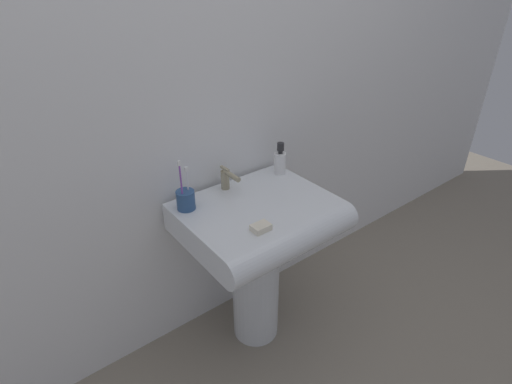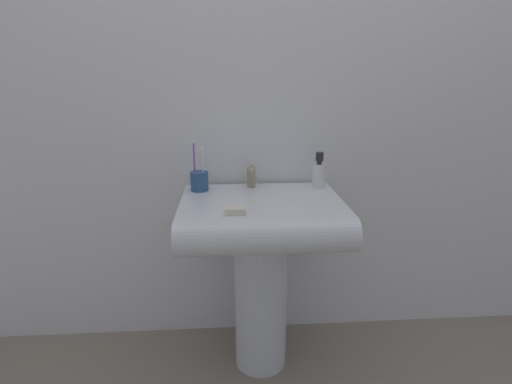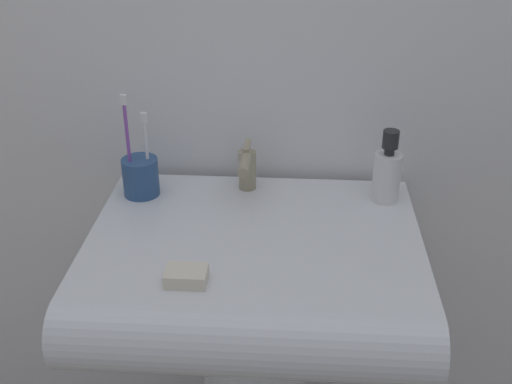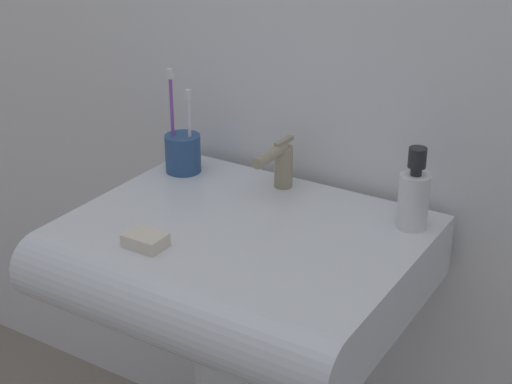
# 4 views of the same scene
# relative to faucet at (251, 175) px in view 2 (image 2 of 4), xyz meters

# --- Properties ---
(ground_plane) EXTENTS (6.00, 6.00, 0.00)m
(ground_plane) POSITION_rel_faucet_xyz_m (0.03, -0.16, -0.80)
(ground_plane) COLOR gray
(ground_plane) RESTS_ON ground
(wall_back) EXTENTS (5.00, 0.05, 2.40)m
(wall_back) POSITION_rel_faucet_xyz_m (0.03, 0.11, 0.40)
(wall_back) COLOR white
(wall_back) RESTS_ON ground
(sink_pedestal) EXTENTS (0.22, 0.22, 0.62)m
(sink_pedestal) POSITION_rel_faucet_xyz_m (0.03, -0.16, -0.49)
(sink_pedestal) COLOR white
(sink_pedestal) RESTS_ON ground
(sink_basin) EXTENTS (0.62, 0.52, 0.12)m
(sink_basin) POSITION_rel_faucet_xyz_m (0.03, -0.21, -0.12)
(sink_basin) COLOR white
(sink_basin) RESTS_ON sink_pedestal
(faucet) EXTENTS (0.04, 0.13, 0.10)m
(faucet) POSITION_rel_faucet_xyz_m (0.00, 0.00, 0.00)
(faucet) COLOR tan
(faucet) RESTS_ON sink_basin
(toothbrush_cup) EXTENTS (0.07, 0.07, 0.22)m
(toothbrush_cup) POSITION_rel_faucet_xyz_m (-0.22, -0.03, -0.01)
(toothbrush_cup) COLOR #2D5184
(toothbrush_cup) RESTS_ON sink_basin
(soap_bottle) EXTENTS (0.06, 0.06, 0.15)m
(soap_bottle) POSITION_rel_faucet_xyz_m (0.28, -0.02, 0.00)
(soap_bottle) COLOR white
(soap_bottle) RESTS_ON sink_basin
(bar_soap) EXTENTS (0.07, 0.05, 0.02)m
(bar_soap) POSITION_rel_faucet_xyz_m (-0.07, -0.33, -0.04)
(bar_soap) COLOR silver
(bar_soap) RESTS_ON sink_basin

